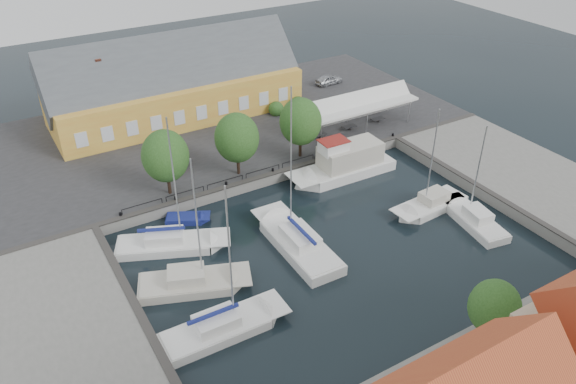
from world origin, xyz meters
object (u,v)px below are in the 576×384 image
(car_red, at_px, (172,157))
(east_boat_c, at_px, (474,221))
(west_boat_a, at_px, (170,245))
(launch_nw, at_px, (187,220))
(car_silver, at_px, (329,80))
(west_boat_d, at_px, (222,329))
(center_sailboat, at_px, (297,244))
(warehouse, at_px, (169,87))
(trawler, at_px, (345,166))
(east_boat_b, at_px, (430,206))
(west_boat_b, at_px, (192,285))
(tent_canopy, at_px, (358,105))

(car_red, bearing_deg, east_boat_c, -35.07)
(west_boat_a, relative_size, launch_nw, 2.98)
(car_silver, relative_size, west_boat_d, 0.32)
(center_sailboat, distance_m, launch_nw, 10.36)
(warehouse, distance_m, center_sailboat, 28.38)
(warehouse, bearing_deg, trawler, -62.93)
(warehouse, xyz_separation_m, car_red, (-4.23, -11.26, -2.66))
(warehouse, distance_m, west_boat_d, 34.98)
(warehouse, relative_size, east_boat_c, 2.95)
(east_boat_c, bearing_deg, west_boat_a, 156.91)
(center_sailboat, distance_m, west_boat_a, 10.41)
(east_boat_b, bearing_deg, west_boat_d, -169.62)
(west_boat_b, bearing_deg, center_sailboat, 0.68)
(trawler, bearing_deg, launch_nw, 178.47)
(east_boat_b, bearing_deg, tent_canopy, 78.67)
(center_sailboat, bearing_deg, west_boat_b, -179.32)
(west_boat_b, xyz_separation_m, west_boat_d, (0.03, -5.30, 0.01))
(center_sailboat, distance_m, trawler, 12.91)
(launch_nw, bearing_deg, west_boat_d, -102.22)
(tent_canopy, distance_m, car_silver, 13.64)
(west_boat_d, bearing_deg, east_boat_b, 10.38)
(tent_canopy, xyz_separation_m, center_sailboat, (-16.51, -14.23, -3.32))
(center_sailboat, distance_m, east_boat_b, 13.47)
(west_boat_a, distance_m, west_boat_b, 5.37)
(tent_canopy, height_order, east_boat_c, east_boat_c)
(car_red, bearing_deg, car_silver, 34.69)
(trawler, bearing_deg, tent_canopy, 46.27)
(west_boat_a, bearing_deg, west_boat_d, -91.62)
(car_silver, distance_m, west_boat_a, 37.24)
(east_boat_c, height_order, west_boat_d, west_boat_d)
(tent_canopy, distance_m, west_boat_b, 29.74)
(west_boat_d, bearing_deg, tent_canopy, 37.28)
(car_red, xyz_separation_m, center_sailboat, (4.32, -16.83, -1.41))
(car_silver, height_order, west_boat_d, west_boat_d)
(east_boat_c, bearing_deg, trawler, 110.22)
(warehouse, relative_size, east_boat_b, 2.70)
(center_sailboat, bearing_deg, warehouse, 90.17)
(west_boat_d, xyz_separation_m, launch_nw, (2.94, 13.60, -0.18))
(west_boat_b, distance_m, launch_nw, 8.82)
(center_sailboat, distance_m, west_boat_b, 9.31)
(car_silver, distance_m, center_sailboat, 34.29)
(east_boat_c, bearing_deg, warehouse, 114.52)
(trawler, xyz_separation_m, west_boat_d, (-19.60, -13.15, -0.75))
(tent_canopy, xyz_separation_m, west_boat_b, (-25.82, -14.34, -3.42))
(car_silver, xyz_separation_m, launch_nw, (-27.67, -18.63, -1.56))
(center_sailboat, xyz_separation_m, east_boat_b, (13.41, -1.25, -0.10))
(car_silver, bearing_deg, west_boat_b, 128.67)
(east_boat_b, height_order, west_boat_a, west_boat_a)
(warehouse, relative_size, west_boat_a, 2.33)
(car_silver, xyz_separation_m, west_boat_a, (-30.32, -21.58, -1.37))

